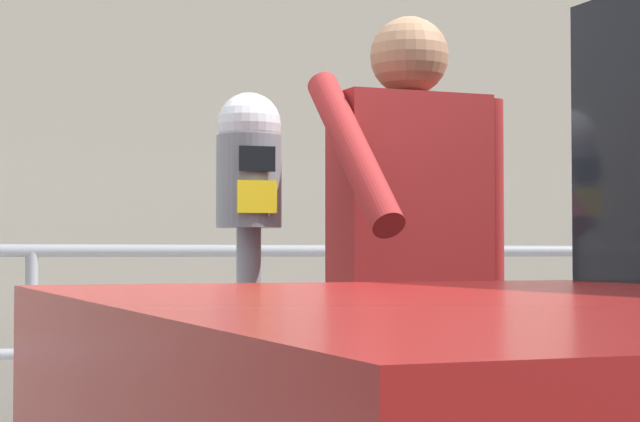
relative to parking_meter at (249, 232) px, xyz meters
name	(u,v)px	position (x,y,z in m)	size (l,w,h in m)	color
parking_meter	(249,232)	(0.00, 0.00, 0.00)	(0.19, 0.20, 1.52)	slate
pedestrian_at_meter	(411,265)	(0.51, 0.03, -0.10)	(0.64, 0.59, 1.78)	#1E233F
background_railing	(31,310)	(-0.33, 2.49, -0.32)	(24.06, 0.06, 1.11)	gray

